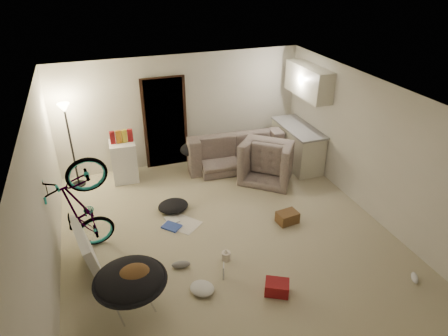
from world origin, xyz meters
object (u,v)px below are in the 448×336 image
object	(u,v)px
mini_fridge	(124,161)
saucer_chair	(131,286)
floor_lamp	(68,128)
tv_box	(87,250)
juicer	(226,255)
drink_case_b	(277,287)
bicycle	(85,228)
kitchen_counter	(297,146)
sofa	(233,152)
armchair	(270,161)
drink_case_a	(287,217)

from	to	relation	value
mini_fridge	saucer_chair	size ratio (longest dim) A/B	0.89
floor_lamp	tv_box	size ratio (longest dim) A/B	1.73
saucer_chair	juicer	world-z (taller)	saucer_chair
floor_lamp	juicer	world-z (taller)	floor_lamp
floor_lamp	drink_case_b	distance (m)	5.08
drink_case_b	mini_fridge	bearing A→B (deg)	140.45
juicer	bicycle	bearing A→B (deg)	155.62
kitchen_counter	saucer_chair	xyz separation A→B (m)	(-4.20, -3.14, -0.02)
sofa	juicer	world-z (taller)	sofa
saucer_chair	armchair	bearing A→B (deg)	39.74
kitchen_counter	bicycle	distance (m)	5.02
bicycle	saucer_chair	distance (m)	1.55
sofa	saucer_chair	bearing A→B (deg)	55.74
kitchen_counter	mini_fridge	size ratio (longest dim) A/B	1.70
kitchen_counter	tv_box	size ratio (longest dim) A/B	1.43
kitchen_counter	juicer	xyz separation A→B (m)	(-2.66, -2.62, -0.35)
armchair	mini_fridge	xyz separation A→B (m)	(-3.02, 0.88, 0.09)
floor_lamp	mini_fridge	xyz separation A→B (m)	(0.98, -0.10, -0.87)
juicer	tv_box	bearing A→B (deg)	165.32
sofa	tv_box	xyz separation A→B (m)	(-3.32, -2.53, 0.03)
bicycle	mini_fridge	size ratio (longest dim) A/B	2.04
bicycle	tv_box	world-z (taller)	bicycle
kitchen_counter	saucer_chair	size ratio (longest dim) A/B	1.51
drink_case_b	tv_box	bearing A→B (deg)	178.62
drink_case_b	saucer_chair	bearing A→B (deg)	-162.68
armchair	saucer_chair	distance (m)	4.39
floor_lamp	armchair	distance (m)	4.23
juicer	floor_lamp	bearing A→B (deg)	123.56
kitchen_counter	mini_fridge	distance (m)	3.88
armchair	mini_fridge	world-z (taller)	mini_fridge
sofa	juicer	bearing A→B (deg)	71.45
mini_fridge	saucer_chair	bearing A→B (deg)	-93.08
floor_lamp	saucer_chair	xyz separation A→B (m)	(0.63, -3.79, -0.89)
kitchen_counter	sofa	world-z (taller)	kitchen_counter
tv_box	bicycle	bearing A→B (deg)	79.84
kitchen_counter	drink_case_b	xyz separation A→B (m)	(-2.21, -3.53, -0.34)
saucer_chair	drink_case_a	size ratio (longest dim) A/B	2.68
floor_lamp	bicycle	size ratio (longest dim) A/B	1.00
kitchen_counter	sofa	bearing A→B (deg)	162.25
tv_box	drink_case_a	world-z (taller)	tv_box
kitchen_counter	tv_box	world-z (taller)	kitchen_counter
tv_box	juicer	size ratio (longest dim) A/B	5.02
armchair	saucer_chair	bearing A→B (deg)	79.20
floor_lamp	mini_fridge	size ratio (longest dim) A/B	2.05
drink_case_b	juicer	distance (m)	1.02
juicer	drink_case_b	bearing A→B (deg)	-63.46
bicycle	drink_case_a	distance (m)	3.50
sofa	drink_case_b	bearing A→B (deg)	82.33
floor_lamp	drink_case_b	bearing A→B (deg)	-57.89
juicer	armchair	bearing A→B (deg)	51.32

